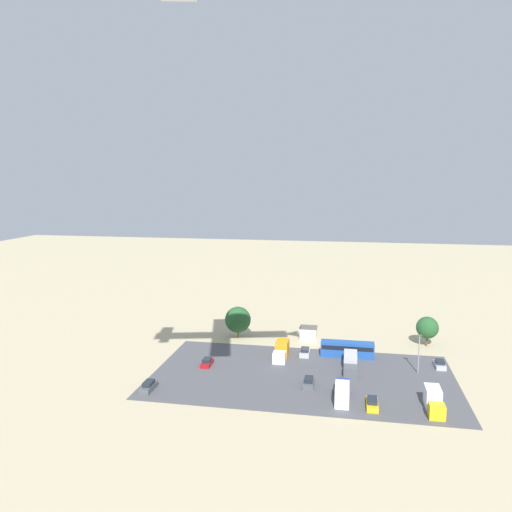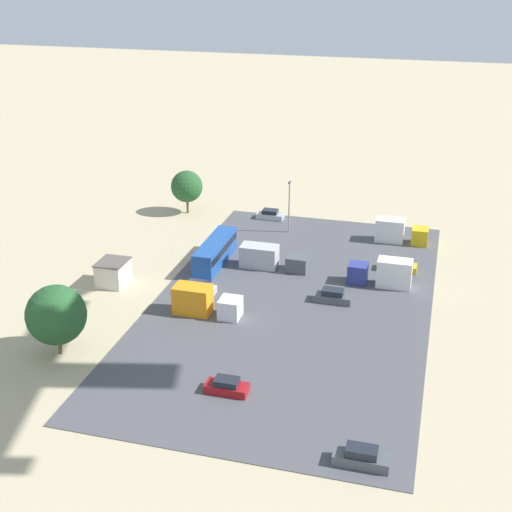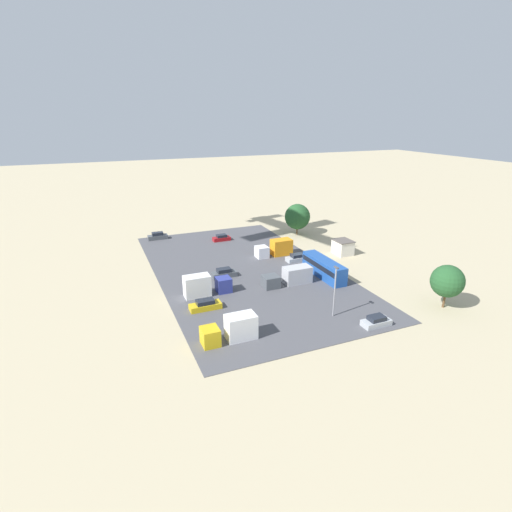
% 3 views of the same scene
% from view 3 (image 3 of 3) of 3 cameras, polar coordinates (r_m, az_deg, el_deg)
% --- Properties ---
extents(ground_plane, '(400.00, 400.00, 0.00)m').
position_cam_3_polar(ground_plane, '(79.32, 6.23, -0.85)').
color(ground_plane, tan).
extents(parking_lot_surface, '(56.59, 31.44, 0.08)m').
position_cam_3_polar(parking_lot_surface, '(74.61, -1.73, -2.06)').
color(parking_lot_surface, '#4C4C51').
rests_on(parking_lot_surface, ground).
extents(shed_building, '(4.02, 3.48, 3.01)m').
position_cam_3_polar(shed_building, '(84.73, 12.29, 1.24)').
color(shed_building, silver).
rests_on(shed_building, ground).
extents(bus, '(11.01, 2.58, 3.20)m').
position_cam_3_polar(bus, '(72.23, 9.67, -1.59)').
color(bus, '#1E4C9E').
rests_on(bus, ground).
extents(parked_car_0, '(1.80, 4.01, 1.43)m').
position_cam_3_polar(parked_car_0, '(92.14, -4.94, 2.57)').
color(parked_car_0, maroon).
rests_on(parked_car_0, ground).
extents(parked_car_1, '(1.98, 4.36, 1.49)m').
position_cam_3_polar(parked_car_1, '(79.38, 5.89, -0.29)').
color(parked_car_1, '#ADB2B7').
rests_on(parked_car_1, ground).
extents(parked_car_2, '(1.87, 4.74, 1.51)m').
position_cam_3_polar(parked_car_2, '(60.43, -7.25, -6.98)').
color(parked_car_2, gold).
rests_on(parked_car_2, ground).
extents(parked_car_3, '(1.88, 4.06, 1.44)m').
position_cam_3_polar(parked_car_3, '(58.03, 16.81, -8.95)').
color(parked_car_3, '#ADB2B7').
rests_on(parked_car_3, ground).
extents(parked_car_4, '(1.85, 4.40, 1.57)m').
position_cam_3_polar(parked_car_4, '(71.61, -4.60, -2.47)').
color(parked_car_4, '#4C5156').
rests_on(parked_car_4, ground).
extents(parked_car_5, '(1.73, 4.51, 1.65)m').
position_cam_3_polar(parked_car_5, '(95.60, -13.87, 2.75)').
color(parked_car_5, '#4C5156').
rests_on(parked_car_5, ground).
extents(parked_truck_0, '(2.31, 7.65, 3.46)m').
position_cam_3_polar(parked_truck_0, '(64.60, -7.34, -4.22)').
color(parked_truck_0, navy).
rests_on(parked_truck_0, ground).
extents(parked_truck_1, '(2.57, 7.62, 3.25)m').
position_cam_3_polar(parked_truck_1, '(81.98, 2.86, 1.09)').
color(parked_truck_1, silver).
rests_on(parked_truck_1, ground).
extents(parked_truck_2, '(2.43, 7.19, 3.27)m').
position_cam_3_polar(parked_truck_2, '(52.07, -3.39, -10.42)').
color(parked_truck_2, gold).
rests_on(parked_truck_2, ground).
extents(parked_truck_3, '(2.56, 8.72, 2.87)m').
position_cam_3_polar(parked_truck_3, '(68.48, 4.86, -2.95)').
color(parked_truck_3, '#4C5156').
rests_on(parked_truck_3, ground).
extents(tree_near_shed, '(6.08, 6.08, 7.48)m').
position_cam_3_polar(tree_near_shed, '(96.24, 5.93, 5.61)').
color(tree_near_shed, brown).
rests_on(tree_near_shed, ground).
extents(tree_apron_mid, '(4.88, 4.88, 6.72)m').
position_cam_3_polar(tree_apron_mid, '(65.58, 25.67, -3.26)').
color(tree_apron_mid, brown).
rests_on(tree_apron_mid, ground).
extents(light_pole_lot_centre, '(0.90, 0.28, 7.61)m').
position_cam_3_polar(light_pole_lot_centre, '(57.53, 11.19, -4.67)').
color(light_pole_lot_centre, gray).
rests_on(light_pole_lot_centre, ground).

